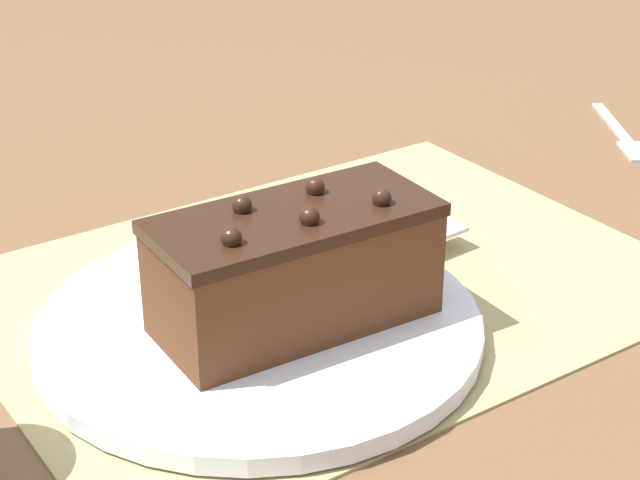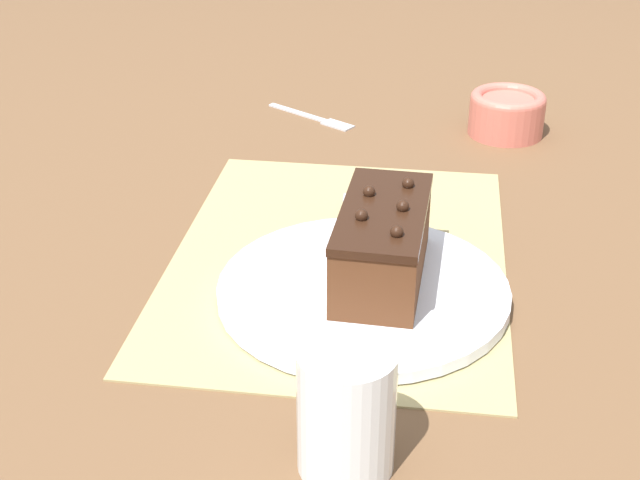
# 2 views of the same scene
# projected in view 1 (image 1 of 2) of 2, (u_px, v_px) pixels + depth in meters

# --- Properties ---
(ground_plane) EXTENTS (3.00, 3.00, 0.00)m
(ground_plane) POSITION_uv_depth(u_px,v_px,m) (325.00, 287.00, 0.73)
(ground_plane) COLOR brown
(placemat_woven) EXTENTS (0.46, 0.34, 0.00)m
(placemat_woven) POSITION_uv_depth(u_px,v_px,m) (325.00, 285.00, 0.73)
(placemat_woven) COLOR tan
(placemat_woven) RESTS_ON ground_plane
(cake_plate) EXTENTS (0.28, 0.28, 0.01)m
(cake_plate) POSITION_uv_depth(u_px,v_px,m) (258.00, 326.00, 0.66)
(cake_plate) COLOR white
(cake_plate) RESTS_ON placemat_woven
(chocolate_cake) EXTENTS (0.17, 0.09, 0.08)m
(chocolate_cake) POSITION_uv_depth(u_px,v_px,m) (295.00, 267.00, 0.64)
(chocolate_cake) COLOR #512D19
(chocolate_cake) RESTS_ON cake_plate
(serving_knife) EXTENTS (0.21, 0.04, 0.01)m
(serving_knife) POSITION_uv_depth(u_px,v_px,m) (304.00, 277.00, 0.70)
(serving_knife) COLOR black
(serving_knife) RESTS_ON cake_plate
(dessert_fork) EXTENTS (0.09, 0.14, 0.01)m
(dessert_fork) POSITION_uv_depth(u_px,v_px,m) (623.00, 135.00, 0.98)
(dessert_fork) COLOR #B7BABF
(dessert_fork) RESTS_ON ground_plane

